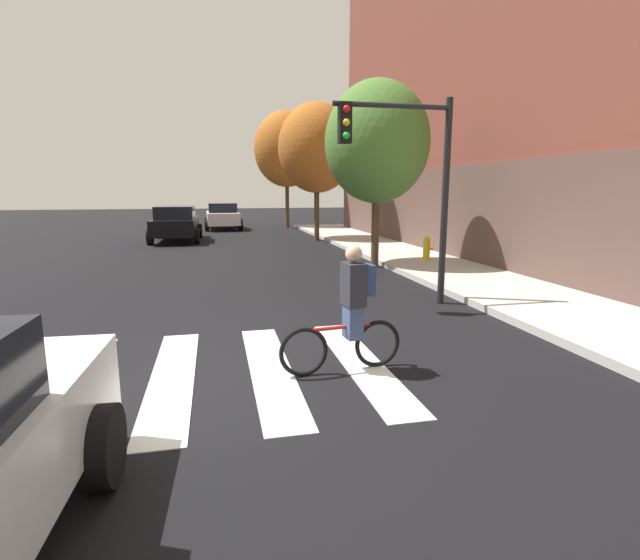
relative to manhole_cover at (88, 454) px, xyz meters
The scene contains 12 objects.
ground_plane 1.95m from the manhole_cover, 63.42° to the left, with size 120.00×120.00×0.00m, color black.
crosswalk_stripes 1.85m from the manhole_cover, 70.77° to the left, with size 5.64×3.66×0.01m.
manhole_cover is the anchor object (origin of this frame).
sedan_mid 19.37m from the manhole_cover, 91.69° to the left, with size 2.32×4.82×1.66m.
sedan_far 26.25m from the manhole_cover, 86.22° to the left, with size 2.30×4.73×1.62m.
cyclist 3.39m from the manhole_cover, 27.02° to the left, with size 1.71×0.38×1.69m.
traffic_light_near 7.54m from the manhole_cover, 43.49° to the left, with size 2.47×0.28×4.20m.
fire_hydrant 12.71m from the manhole_cover, 51.36° to the left, with size 0.33×0.22×0.78m.
street_tree_near 12.17m from the manhole_cover, 58.05° to the left, with size 3.17×3.17×5.64m.
street_tree_mid 19.51m from the manhole_cover, 71.57° to the left, with size 3.60×3.60×6.40m.
street_tree_far 27.70m from the manhole_cover, 77.51° to the left, with size 4.13×4.13×7.34m.
corner_building 24.31m from the manhole_cover, 36.40° to the left, with size 19.04×22.19×14.03m.
Camera 1 is at (0.34, -6.10, 2.38)m, focal length 26.73 mm.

